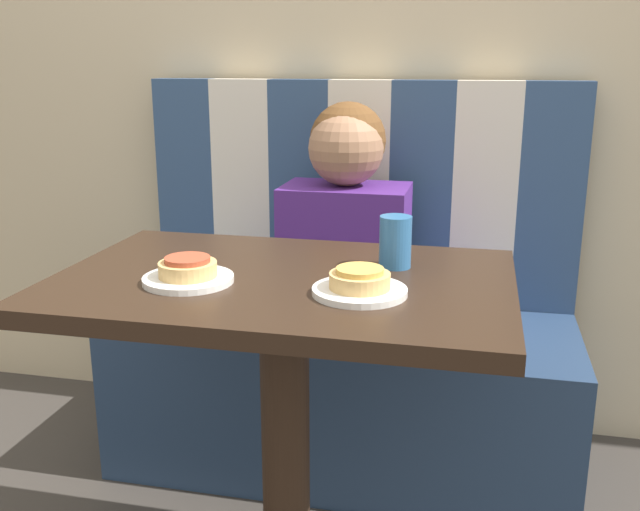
{
  "coord_description": "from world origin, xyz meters",
  "views": [
    {
      "loc": [
        0.36,
        -1.27,
        1.18
      ],
      "look_at": [
        0.0,
        0.32,
        0.73
      ],
      "focal_mm": 40.0,
      "sensor_mm": 36.0,
      "label": 1
    }
  ],
  "objects_px": {
    "plate_left": "(188,279)",
    "pizza_right": "(360,279)",
    "plate_right": "(360,291)",
    "person": "(346,215)",
    "pizza_left": "(188,267)",
    "drinking_cup": "(395,242)"
  },
  "relations": [
    {
      "from": "pizza_left",
      "to": "pizza_right",
      "type": "bearing_deg",
      "value": 0.0
    },
    {
      "from": "person",
      "to": "pizza_right",
      "type": "xyz_separation_m",
      "value": [
        0.16,
        -0.73,
        0.05
      ]
    },
    {
      "from": "plate_left",
      "to": "pizza_left",
      "type": "bearing_deg",
      "value": -90.0
    },
    {
      "from": "person",
      "to": "plate_right",
      "type": "xyz_separation_m",
      "value": [
        0.16,
        -0.73,
        0.02
      ]
    },
    {
      "from": "plate_left",
      "to": "pizza_left",
      "type": "height_order",
      "value": "pizza_left"
    },
    {
      "from": "plate_left",
      "to": "drinking_cup",
      "type": "height_order",
      "value": "drinking_cup"
    },
    {
      "from": "plate_left",
      "to": "plate_right",
      "type": "xyz_separation_m",
      "value": [
        0.33,
        0.0,
        0.0
      ]
    },
    {
      "from": "pizza_right",
      "to": "plate_left",
      "type": "bearing_deg",
      "value": 180.0
    },
    {
      "from": "plate_left",
      "to": "drinking_cup",
      "type": "xyz_separation_m",
      "value": [
        0.37,
        0.19,
        0.05
      ]
    },
    {
      "from": "plate_left",
      "to": "pizza_right",
      "type": "height_order",
      "value": "pizza_right"
    },
    {
      "from": "plate_left",
      "to": "pizza_right",
      "type": "bearing_deg",
      "value": -0.0
    },
    {
      "from": "plate_left",
      "to": "pizza_left",
      "type": "distance_m",
      "value": 0.02
    },
    {
      "from": "pizza_left",
      "to": "drinking_cup",
      "type": "height_order",
      "value": "drinking_cup"
    },
    {
      "from": "plate_left",
      "to": "person",
      "type": "bearing_deg",
      "value": 77.43
    },
    {
      "from": "plate_left",
      "to": "pizza_right",
      "type": "relative_size",
      "value": 1.56
    },
    {
      "from": "person",
      "to": "plate_left",
      "type": "height_order",
      "value": "person"
    },
    {
      "from": "person",
      "to": "pizza_right",
      "type": "distance_m",
      "value": 0.75
    },
    {
      "from": "person",
      "to": "plate_right",
      "type": "distance_m",
      "value": 0.75
    },
    {
      "from": "plate_right",
      "to": "pizza_right",
      "type": "relative_size",
      "value": 1.56
    },
    {
      "from": "pizza_left",
      "to": "drinking_cup",
      "type": "distance_m",
      "value": 0.41
    },
    {
      "from": "person",
      "to": "drinking_cup",
      "type": "xyz_separation_m",
      "value": [
        0.2,
        -0.55,
        0.07
      ]
    },
    {
      "from": "plate_left",
      "to": "drinking_cup",
      "type": "distance_m",
      "value": 0.41
    }
  ]
}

